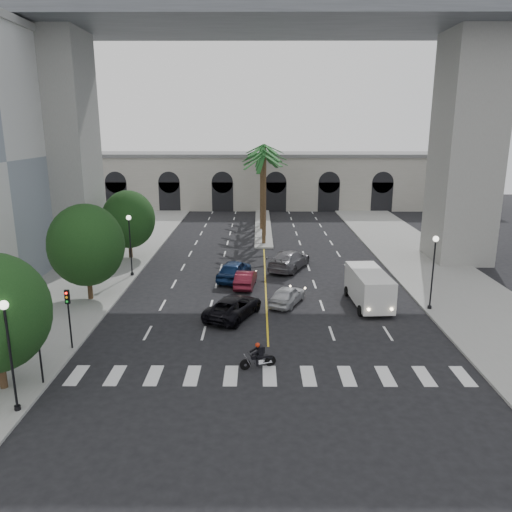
{
  "coord_description": "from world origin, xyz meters",
  "views": [
    {
      "loc": [
        -0.58,
        -24.88,
        12.49
      ],
      "look_at": [
        -0.74,
        6.0,
        4.46
      ],
      "focal_mm": 35.0,
      "sensor_mm": 36.0,
      "label": 1
    }
  ],
  "objects_px": {
    "lamp_post_right": "(433,266)",
    "motorcycle_rider": "(259,356)",
    "car_c": "(233,307)",
    "car_d": "(289,260)",
    "pedestrian_b": "(28,303)",
    "car_a": "(287,295)",
    "car_e": "(234,270)",
    "lamp_post_left_near": "(9,347)",
    "pedestrian_a": "(16,308)",
    "lamp_post_left_far": "(130,240)",
    "cargo_van": "(369,287)",
    "car_b": "(246,279)",
    "traffic_signal_near": "(38,338)",
    "traffic_signal_far": "(68,309)"
  },
  "relations": [
    {
      "from": "pedestrian_a",
      "to": "pedestrian_b",
      "type": "bearing_deg",
      "value": 72.09
    },
    {
      "from": "lamp_post_right",
      "to": "car_a",
      "type": "xyz_separation_m",
      "value": [
        -9.9,
        1.24,
        -2.53
      ]
    },
    {
      "from": "lamp_post_left_near",
      "to": "pedestrian_a",
      "type": "bearing_deg",
      "value": 115.2
    },
    {
      "from": "car_e",
      "to": "cargo_van",
      "type": "distance_m",
      "value": 11.71
    },
    {
      "from": "car_b",
      "to": "car_d",
      "type": "relative_size",
      "value": 0.69
    },
    {
      "from": "pedestrian_a",
      "to": "traffic_signal_far",
      "type": "bearing_deg",
      "value": -36.49
    },
    {
      "from": "lamp_post_right",
      "to": "cargo_van",
      "type": "bearing_deg",
      "value": 166.42
    },
    {
      "from": "car_e",
      "to": "pedestrian_a",
      "type": "xyz_separation_m",
      "value": [
        -13.79,
        -9.55,
        0.2
      ]
    },
    {
      "from": "lamp_post_left_far",
      "to": "car_d",
      "type": "height_order",
      "value": "lamp_post_left_far"
    },
    {
      "from": "lamp_post_left_near",
      "to": "cargo_van",
      "type": "height_order",
      "value": "lamp_post_left_near"
    },
    {
      "from": "traffic_signal_near",
      "to": "pedestrian_b",
      "type": "bearing_deg",
      "value": 117.69
    },
    {
      "from": "lamp_post_left_near",
      "to": "lamp_post_left_far",
      "type": "bearing_deg",
      "value": 90.0
    },
    {
      "from": "lamp_post_left_near",
      "to": "car_d",
      "type": "bearing_deg",
      "value": 60.0
    },
    {
      "from": "lamp_post_left_near",
      "to": "car_b",
      "type": "relative_size",
      "value": 1.31
    },
    {
      "from": "car_b",
      "to": "car_e",
      "type": "relative_size",
      "value": 0.82
    },
    {
      "from": "lamp_post_left_near",
      "to": "traffic_signal_near",
      "type": "relative_size",
      "value": 1.47
    },
    {
      "from": "lamp_post_left_far",
      "to": "car_b",
      "type": "xyz_separation_m",
      "value": [
        9.79,
        -2.69,
        -2.55
      ]
    },
    {
      "from": "car_c",
      "to": "car_e",
      "type": "xyz_separation_m",
      "value": [
        -0.35,
        8.44,
        0.13
      ]
    },
    {
      "from": "traffic_signal_far",
      "to": "pedestrian_a",
      "type": "relative_size",
      "value": 2.04
    },
    {
      "from": "traffic_signal_far",
      "to": "car_c",
      "type": "relative_size",
      "value": 0.71
    },
    {
      "from": "pedestrian_a",
      "to": "car_e",
      "type": "bearing_deg",
      "value": 37.2
    },
    {
      "from": "car_b",
      "to": "cargo_van",
      "type": "height_order",
      "value": "cargo_van"
    },
    {
      "from": "lamp_post_left_far",
      "to": "pedestrian_b",
      "type": "xyz_separation_m",
      "value": [
        -4.66,
        -9.44,
        -2.2
      ]
    },
    {
      "from": "lamp_post_left_near",
      "to": "car_c",
      "type": "bearing_deg",
      "value": 52.11
    },
    {
      "from": "traffic_signal_near",
      "to": "car_e",
      "type": "relative_size",
      "value": 0.73
    },
    {
      "from": "car_e",
      "to": "lamp_post_right",
      "type": "bearing_deg",
      "value": 166.75
    },
    {
      "from": "motorcycle_rider",
      "to": "car_e",
      "type": "relative_size",
      "value": 0.39
    },
    {
      "from": "traffic_signal_near",
      "to": "traffic_signal_far",
      "type": "bearing_deg",
      "value": 90.0
    },
    {
      "from": "traffic_signal_near",
      "to": "car_e",
      "type": "distance_m",
      "value": 19.77
    },
    {
      "from": "car_c",
      "to": "car_d",
      "type": "distance_m",
      "value": 12.58
    },
    {
      "from": "car_c",
      "to": "pedestrian_b",
      "type": "xyz_separation_m",
      "value": [
        -13.79,
        -0.18,
        0.3
      ]
    },
    {
      "from": "lamp_post_left_near",
      "to": "car_e",
      "type": "distance_m",
      "value": 22.14
    },
    {
      "from": "car_a",
      "to": "pedestrian_b",
      "type": "xyz_separation_m",
      "value": [
        -17.56,
        -2.67,
        0.33
      ]
    },
    {
      "from": "traffic_signal_far",
      "to": "car_b",
      "type": "relative_size",
      "value": 0.89
    },
    {
      "from": "lamp_post_left_near",
      "to": "lamp_post_right",
      "type": "height_order",
      "value": "same"
    },
    {
      "from": "lamp_post_left_far",
      "to": "car_d",
      "type": "relative_size",
      "value": 0.9
    },
    {
      "from": "car_e",
      "to": "cargo_van",
      "type": "relative_size",
      "value": 0.83
    },
    {
      "from": "lamp_post_right",
      "to": "motorcycle_rider",
      "type": "bearing_deg",
      "value": -144.27
    },
    {
      "from": "lamp_post_left_far",
      "to": "lamp_post_right",
      "type": "relative_size",
      "value": 1.0
    },
    {
      "from": "traffic_signal_far",
      "to": "traffic_signal_near",
      "type": "bearing_deg",
      "value": -90.0
    },
    {
      "from": "lamp_post_right",
      "to": "car_b",
      "type": "distance_m",
      "value": 14.28
    },
    {
      "from": "lamp_post_left_near",
      "to": "pedestrian_a",
      "type": "height_order",
      "value": "lamp_post_left_near"
    },
    {
      "from": "car_d",
      "to": "pedestrian_b",
      "type": "xyz_separation_m",
      "value": [
        -18.23,
        -11.95,
        0.16
      ]
    },
    {
      "from": "lamp_post_right",
      "to": "car_c",
      "type": "xyz_separation_m",
      "value": [
        -13.66,
        -1.26,
        -2.5
      ]
    },
    {
      "from": "car_a",
      "to": "car_b",
      "type": "relative_size",
      "value": 0.99
    },
    {
      "from": "lamp_post_left_far",
      "to": "cargo_van",
      "type": "relative_size",
      "value": 0.89
    },
    {
      "from": "motorcycle_rider",
      "to": "car_a",
      "type": "height_order",
      "value": "motorcycle_rider"
    },
    {
      "from": "lamp_post_left_near",
      "to": "pedestrian_a",
      "type": "distance_m",
      "value": 11.95
    },
    {
      "from": "car_e",
      "to": "pedestrian_b",
      "type": "bearing_deg",
      "value": 46.55
    },
    {
      "from": "lamp_post_left_near",
      "to": "cargo_van",
      "type": "distance_m",
      "value": 23.43
    }
  ]
}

